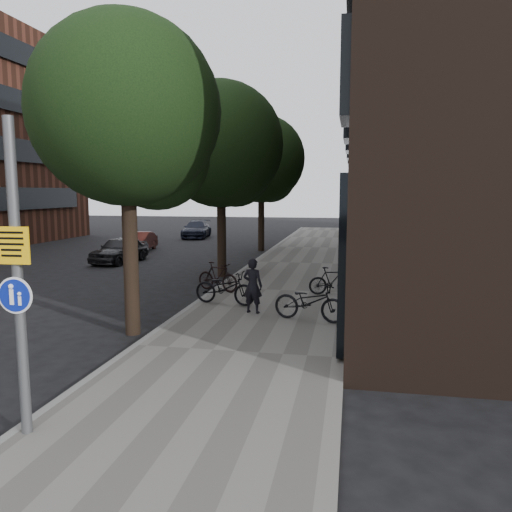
% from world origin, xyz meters
% --- Properties ---
extents(ground, '(120.00, 120.00, 0.00)m').
position_xyz_m(ground, '(0.00, 0.00, 0.00)').
color(ground, black).
rests_on(ground, ground).
extents(sidewalk, '(4.50, 60.00, 0.12)m').
position_xyz_m(sidewalk, '(0.25, 10.00, 0.06)').
color(sidewalk, slate).
rests_on(sidewalk, ground).
extents(curb_edge, '(0.15, 60.00, 0.13)m').
position_xyz_m(curb_edge, '(-2.00, 10.00, 0.07)').
color(curb_edge, slate).
rests_on(curb_edge, ground).
extents(building_right_dark_brick, '(12.00, 40.00, 18.00)m').
position_xyz_m(building_right_dark_brick, '(8.50, 22.00, 9.00)').
color(building_right_dark_brick, black).
rests_on(building_right_dark_brick, ground).
extents(street_tree_near, '(4.40, 4.40, 7.50)m').
position_xyz_m(street_tree_near, '(-2.53, 4.64, 5.11)').
color(street_tree_near, black).
rests_on(street_tree_near, ground).
extents(street_tree_mid, '(5.00, 5.00, 7.80)m').
position_xyz_m(street_tree_mid, '(-2.53, 13.14, 5.11)').
color(street_tree_mid, black).
rests_on(street_tree_mid, ground).
extents(street_tree_far, '(5.00, 5.00, 7.80)m').
position_xyz_m(street_tree_far, '(-2.53, 22.14, 5.11)').
color(street_tree_far, black).
rests_on(street_tree_far, ground).
extents(signpost, '(0.50, 0.14, 4.30)m').
position_xyz_m(signpost, '(-1.80, -0.68, 2.29)').
color(signpost, '#595B5E').
rests_on(signpost, sidewalk).
extents(pedestrian, '(0.61, 0.45, 1.52)m').
position_xyz_m(pedestrian, '(-0.06, 6.68, 0.88)').
color(pedestrian, black).
rests_on(pedestrian, sidewalk).
extents(parked_bike_facade_near, '(2.02, 1.10, 1.01)m').
position_xyz_m(parked_bike_facade_near, '(1.56, 6.12, 0.62)').
color(parked_bike_facade_near, black).
rests_on(parked_bike_facade_near, sidewalk).
extents(parked_bike_facade_far, '(1.57, 0.74, 0.91)m').
position_xyz_m(parked_bike_facade_far, '(2.00, 9.56, 0.57)').
color(parked_bike_facade_far, black).
rests_on(parked_bike_facade_far, sidewalk).
extents(parked_bike_curb_near, '(2.00, 1.01, 1.00)m').
position_xyz_m(parked_bike_curb_near, '(-1.07, 7.55, 0.62)').
color(parked_bike_curb_near, black).
rests_on(parked_bike_curb_near, sidewalk).
extents(parked_bike_curb_far, '(1.69, 1.06, 0.99)m').
position_xyz_m(parked_bike_curb_far, '(-1.80, 9.41, 0.61)').
color(parked_bike_curb_far, black).
rests_on(parked_bike_curb_far, sidewalk).
extents(parked_car_near, '(1.85, 3.84, 1.26)m').
position_xyz_m(parked_car_near, '(-8.52, 15.92, 0.63)').
color(parked_car_near, black).
rests_on(parked_car_near, ground).
extents(parked_car_mid, '(1.46, 3.43, 1.10)m').
position_xyz_m(parked_car_mid, '(-9.53, 20.55, 0.55)').
color(parked_car_mid, '#4D1C16').
rests_on(parked_car_mid, ground).
extents(parked_car_far, '(2.37, 4.58, 1.27)m').
position_xyz_m(parked_car_far, '(-8.84, 29.27, 0.64)').
color(parked_car_far, black).
rests_on(parked_car_far, ground).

